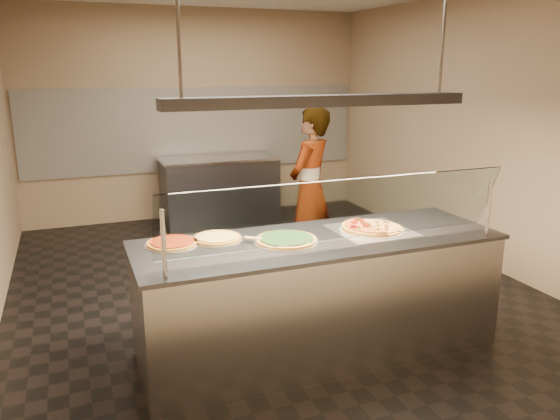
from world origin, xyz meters
name	(u,v)px	position (x,y,z in m)	size (l,w,h in m)	color
ground	(268,286)	(0.00, 0.00, -0.01)	(5.00, 6.00, 0.02)	black
wall_back	(197,115)	(0.00, 3.01, 1.50)	(5.00, 0.02, 3.00)	#9A7E63
wall_front	(487,218)	(0.00, -3.01, 1.50)	(5.00, 0.02, 3.00)	#9A7E63
wall_right	(476,129)	(2.51, 0.00, 1.50)	(0.02, 6.00, 3.00)	#9A7E63
tile_band	(198,129)	(0.00, 2.98, 1.30)	(4.90, 0.02, 1.20)	silver
serving_counter	(318,295)	(-0.09, -1.39, 0.47)	(2.79, 0.94, 0.93)	#B7B7BC
sneeze_guard	(341,211)	(-0.09, -1.73, 1.23)	(2.55, 0.18, 0.54)	#B7B7BC
perforated_tray	(372,230)	(0.38, -1.36, 0.94)	(0.59, 0.59, 0.01)	silver
half_pizza_pepperoni	(359,228)	(0.27, -1.36, 0.96)	(0.25, 0.48, 0.05)	#935F20
half_pizza_sausage	(385,226)	(0.50, -1.36, 0.96)	(0.25, 0.48, 0.04)	#935F20
pizza_spinach	(286,239)	(-0.35, -1.38, 0.95)	(0.48, 0.48, 0.03)	silver
pizza_cheese	(217,238)	(-0.82, -1.14, 0.94)	(0.39, 0.39, 0.03)	silver
pizza_tomato	(172,243)	(-1.15, -1.14, 0.94)	(0.39, 0.39, 0.03)	silver
pizza_spatula	(261,237)	(-0.53, -1.30, 0.96)	(0.29, 0.17, 0.02)	#B7B7BC
prep_table	(220,189)	(0.19, 2.55, 0.47)	(1.66, 0.74, 0.93)	#424248
worker	(310,187)	(0.66, 0.45, 0.89)	(0.65, 0.42, 1.77)	#312D38
heat_lamp_housing	(322,101)	(-0.09, -1.39, 1.95)	(2.30, 0.18, 0.08)	#424248
lamp_rod_left	(178,15)	(-1.09, -1.39, 2.50)	(0.02, 0.02, 1.01)	#B7B7BC
lamp_rod_right	(444,24)	(0.91, -1.39, 2.50)	(0.02, 0.02, 1.01)	#B7B7BC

